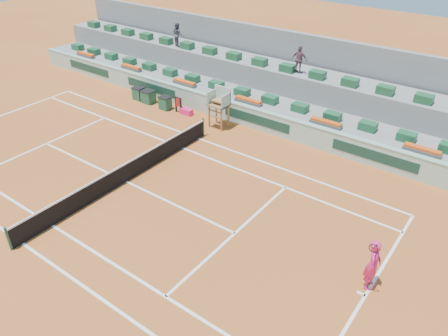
{
  "coord_description": "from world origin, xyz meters",
  "views": [
    {
      "loc": [
        14.16,
        -11.25,
        11.62
      ],
      "look_at": [
        4.0,
        2.5,
        1.0
      ],
      "focal_mm": 35.0,
      "sensor_mm": 36.0,
      "label": 1
    }
  ],
  "objects": [
    {
      "name": "ground",
      "position": [
        0.0,
        0.0,
        0.0
      ],
      "size": [
        90.0,
        90.0,
        0.0
      ],
      "primitive_type": "plane",
      "color": "#9E4D1E",
      "rests_on": "ground"
    },
    {
      "name": "flower_planters",
      "position": [
        -1.5,
        9.0,
        1.33
      ],
      "size": [
        26.8,
        0.36,
        0.28
      ],
      "color": "#535353",
      "rests_on": "seating_tier_lower"
    },
    {
      "name": "court_lines",
      "position": [
        0.0,
        0.0,
        0.01
      ],
      "size": [
        23.89,
        11.09,
        0.01
      ],
      "color": "white",
      "rests_on": "ground"
    },
    {
      "name": "player_bag",
      "position": [
        -2.68,
        7.55,
        0.19
      ],
      "size": [
        0.86,
        0.38,
        0.38
      ],
      "primitive_type": "cube",
      "color": "#FA2070",
      "rests_on": "ground"
    },
    {
      "name": "seating_tier_lower",
      "position": [
        0.0,
        10.7,
        0.6
      ],
      "size": [
        36.0,
        4.0,
        1.2
      ],
      "primitive_type": "cube",
      "color": "gray",
      "rests_on": "ground"
    },
    {
      "name": "umpire_chair",
      "position": [
        0.0,
        7.5,
        1.54
      ],
      "size": [
        1.1,
        0.9,
        2.4
      ],
      "color": "#8E5F36",
      "rests_on": "ground"
    },
    {
      "name": "stadium_back_wall",
      "position": [
        0.0,
        13.9,
        2.2
      ],
      "size": [
        36.0,
        0.4,
        4.4
      ],
      "primitive_type": "cube",
      "color": "gray",
      "rests_on": "ground"
    },
    {
      "name": "seating_tier_upper",
      "position": [
        0.0,
        12.3,
        1.3
      ],
      "size": [
        36.0,
        2.4,
        2.6
      ],
      "primitive_type": "cube",
      "color": "gray",
      "rests_on": "ground"
    },
    {
      "name": "towel_rack",
      "position": [
        -3.25,
        7.47,
        0.6
      ],
      "size": [
        0.54,
        0.09,
        1.03
      ],
      "color": "black",
      "rests_on": "ground"
    },
    {
      "name": "seat_row_upper",
      "position": [
        0.0,
        11.7,
        2.82
      ],
      "size": [
        32.9,
        0.6,
        0.44
      ],
      "color": "#1B512F",
      "rests_on": "seating_tier_upper"
    },
    {
      "name": "tennis_player",
      "position": [
        11.78,
        0.5,
        1.01
      ],
      "size": [
        0.59,
        0.96,
        2.28
      ],
      "color": "#FA2070",
      "rests_on": "ground"
    },
    {
      "name": "advertising_hoarding",
      "position": [
        0.02,
        8.5,
        0.63
      ],
      "size": [
        36.0,
        0.34,
        1.26
      ],
      "color": "#A5D0BB",
      "rests_on": "ground"
    },
    {
      "name": "seat_row_lower",
      "position": [
        0.0,
        9.8,
        1.42
      ],
      "size": [
        32.9,
        0.6,
        0.44
      ],
      "color": "#1B512F",
      "rests_on": "seating_tier_lower"
    },
    {
      "name": "drink_cooler_b",
      "position": [
        -5.91,
        7.47,
        0.42
      ],
      "size": [
        0.84,
        0.73,
        0.84
      ],
      "color": "#1A4E37",
      "rests_on": "ground"
    },
    {
      "name": "tennis_net",
      "position": [
        0.0,
        0.0,
        0.53
      ],
      "size": [
        0.1,
        11.97,
        1.1
      ],
      "color": "black",
      "rests_on": "ground"
    },
    {
      "name": "spectator_mid",
      "position": [
        2.66,
        11.87,
        3.42
      ],
      "size": [
        0.98,
        0.46,
        1.64
      ],
      "primitive_type": "imported",
      "rotation": [
        0.0,
        0.0,
        3.2
      ],
      "color": "#704B58",
      "rests_on": "seating_tier_upper"
    },
    {
      "name": "drink_cooler_c",
      "position": [
        -6.83,
        7.49,
        0.42
      ],
      "size": [
        0.74,
        0.64,
        0.84
      ],
      "color": "#1A4E37",
      "rests_on": "ground"
    },
    {
      "name": "drink_cooler_a",
      "position": [
        -4.29,
        7.37,
        0.42
      ],
      "size": [
        0.72,
        0.63,
        0.84
      ],
      "color": "#1A4E37",
      "rests_on": "ground"
    },
    {
      "name": "spectator_left",
      "position": [
        -6.92,
        11.77,
        3.42
      ],
      "size": [
        0.97,
        0.88,
        1.63
      ],
      "primitive_type": "imported",
      "rotation": [
        0.0,
        0.0,
        2.74
      ],
      "color": "#494955",
      "rests_on": "seating_tier_upper"
    }
  ]
}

